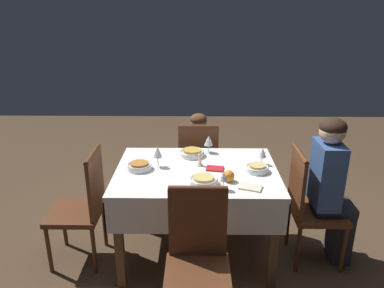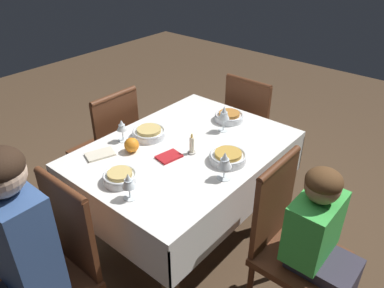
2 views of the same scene
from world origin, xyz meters
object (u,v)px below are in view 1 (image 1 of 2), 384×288
(chair_south, at_px, (198,257))
(wine_glass_east, at_px, (263,153))
(bowl_west, at_px, (140,166))
(bowl_north, at_px, (193,153))
(chair_east, at_px, (310,203))
(chair_west, at_px, (84,204))
(wine_glass_south, at_px, (224,177))
(candle_centerpiece, at_px, (201,160))
(bowl_east, at_px, (258,168))
(bowl_south, at_px, (204,180))
(wine_glass_west, at_px, (158,153))
(chair_north, at_px, (199,164))
(napkin_red_folded, at_px, (216,169))
(dining_table, at_px, (197,182))
(napkin_spare_side, at_px, (251,187))
(person_adult_denim, at_px, (332,183))
(wine_glass_north, at_px, (209,141))
(person_child_green, at_px, (199,154))

(chair_south, distance_m, wine_glass_east, 1.02)
(bowl_west, bearing_deg, bowl_north, 34.79)
(chair_east, xyz_separation_m, chair_west, (-1.75, -0.03, 0.00))
(wine_glass_east, height_order, wine_glass_south, wine_glass_east)
(candle_centerpiece, bearing_deg, bowl_east, -13.38)
(bowl_south, relative_size, candle_centerpiece, 1.61)
(wine_glass_west, distance_m, candle_centerpiece, 0.33)
(wine_glass_west, bearing_deg, candle_centerpiece, 3.49)
(wine_glass_east, relative_size, wine_glass_south, 1.02)
(chair_north, relative_size, wine_glass_south, 6.89)
(chair_east, xyz_separation_m, napkin_red_folded, (-0.73, 0.05, 0.27))
(napkin_red_folded, bearing_deg, chair_east, -3.63)
(dining_table, distance_m, bowl_south, 0.28)
(wine_glass_west, xyz_separation_m, napkin_spare_side, (0.67, -0.35, -0.11))
(chair_south, relative_size, napkin_red_folded, 6.47)
(chair_west, bearing_deg, bowl_south, 79.70)
(chair_west, height_order, person_adult_denim, person_adult_denim)
(dining_table, bearing_deg, chair_west, -175.23)
(wine_glass_east, relative_size, napkin_spare_side, 0.78)
(person_adult_denim, height_order, bowl_south, person_adult_denim)
(chair_south, relative_size, wine_glass_east, 6.76)
(bowl_east, bearing_deg, chair_north, 120.88)
(chair_north, distance_m, bowl_north, 0.52)
(chair_east, distance_m, candle_centerpiece, 0.91)
(person_adult_denim, relative_size, napkin_spare_side, 6.73)
(wine_glass_south, xyz_separation_m, napkin_red_folded, (-0.04, 0.33, -0.09))
(chair_west, relative_size, bowl_north, 4.63)
(wine_glass_north, distance_m, napkin_spare_side, 0.71)
(person_child_green, xyz_separation_m, wine_glass_south, (0.17, -1.20, 0.33))
(bowl_east, bearing_deg, wine_glass_south, -132.77)
(chair_north, distance_m, bowl_west, 0.89)
(person_adult_denim, xyz_separation_m, bowl_south, (-0.97, -0.20, 0.12))
(bowl_west, bearing_deg, bowl_east, -1.69)
(person_adult_denim, relative_size, bowl_south, 5.97)
(bowl_west, bearing_deg, chair_north, 57.56)
(person_adult_denim, relative_size, person_child_green, 1.22)
(chair_north, xyz_separation_m, wine_glass_south, (0.17, -1.03, 0.36))
(bowl_south, relative_size, bowl_west, 1.07)
(chair_west, bearing_deg, wine_glass_east, 97.33)
(person_adult_denim, height_order, bowl_west, person_adult_denim)
(wine_glass_south, bearing_deg, wine_glass_west, 141.67)
(dining_table, distance_m, bowl_east, 0.47)
(wine_glass_east, xyz_separation_m, napkin_red_folded, (-0.37, -0.10, -0.09))
(person_adult_denim, bearing_deg, napkin_red_folded, 86.99)
(person_adult_denim, height_order, napkin_spare_side, person_adult_denim)
(chair_west, relative_size, person_child_green, 0.96)
(wine_glass_east, relative_size, wine_glass_north, 0.90)
(napkin_red_folded, bearing_deg, wine_glass_north, 96.77)
(chair_south, height_order, person_child_green, person_child_green)
(wine_glass_west, distance_m, napkin_spare_side, 0.76)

